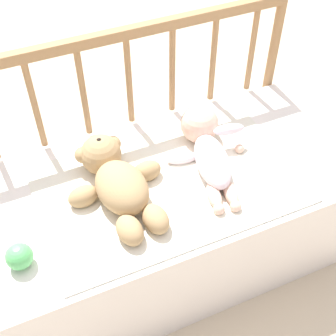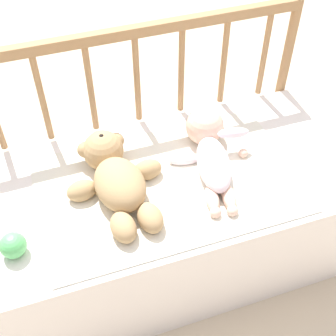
% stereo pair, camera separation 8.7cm
% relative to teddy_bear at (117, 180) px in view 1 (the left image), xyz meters
% --- Properties ---
extents(ground_plane, '(12.00, 12.00, 0.00)m').
position_rel_teddy_bear_xyz_m(ground_plane, '(0.16, -0.01, -0.48)').
color(ground_plane, '#C6B293').
extents(crib_mattress, '(1.19, 0.59, 0.43)m').
position_rel_teddy_bear_xyz_m(crib_mattress, '(0.16, -0.01, -0.27)').
color(crib_mattress, white).
rests_on(crib_mattress, ground_plane).
extents(crib_rail, '(1.19, 0.04, 0.80)m').
position_rel_teddy_bear_xyz_m(crib_rail, '(0.16, 0.31, 0.08)').
color(crib_rail, '#997047').
rests_on(crib_rail, ground_plane).
extents(blanket, '(0.81, 0.50, 0.01)m').
position_rel_teddy_bear_xyz_m(blanket, '(0.16, -0.04, -0.05)').
color(blanket, silver).
rests_on(blanket, crib_mattress).
extents(teddy_bear, '(0.32, 0.41, 0.13)m').
position_rel_teddy_bear_xyz_m(teddy_bear, '(0.00, 0.00, 0.00)').
color(teddy_bear, tan).
rests_on(teddy_bear, crib_mattress).
extents(baby, '(0.28, 0.42, 0.13)m').
position_rel_teddy_bear_xyz_m(baby, '(0.32, 0.02, -0.00)').
color(baby, white).
rests_on(baby, crib_mattress).
extents(toy_ball, '(0.07, 0.07, 0.07)m').
position_rel_teddy_bear_xyz_m(toy_ball, '(-0.33, -0.14, -0.02)').
color(toy_ball, '#59BF66').
rests_on(toy_ball, crib_mattress).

